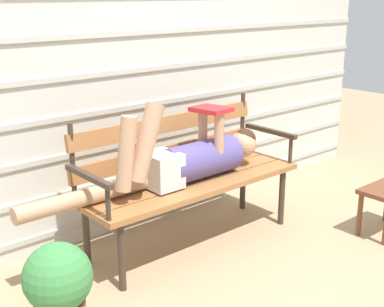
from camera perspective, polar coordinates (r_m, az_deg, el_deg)
ground_plane at (r=3.66m, az=0.68°, el=-9.80°), size 12.00×12.00×0.00m
house_siding at (r=3.78m, az=-5.48°, el=9.00°), size 4.87×0.08×2.26m
park_bench at (r=3.56m, az=-0.75°, el=-1.85°), size 1.58×0.52×0.91m
reclining_person at (r=3.43m, az=-0.81°, el=-0.57°), size 1.76×0.27×0.58m
potted_plant at (r=2.63m, az=-14.04°, el=-14.17°), size 0.33×0.33×0.55m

